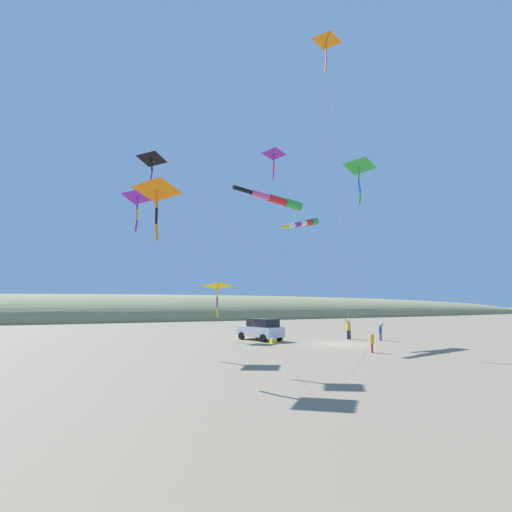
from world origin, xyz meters
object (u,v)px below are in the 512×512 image
(kite_delta_long_streamer_right, at_px, (157,192))
(kite_delta_magenta_far_left, at_px, (138,197))
(kite_delta_rainbow_low_near, at_px, (326,42))
(kite_windsock_purple_drifting, at_px, (305,223))
(person_child_grey_jacket, at_px, (372,341))
(kite_delta_teal_far_right, at_px, (359,167))
(cooler_box, at_px, (273,340))
(kite_delta_small_distant, at_px, (152,160))
(kite_windsock_green_low_center, at_px, (278,200))
(kite_delta_red_high_left, at_px, (218,286))
(parked_car, at_px, (261,329))
(kite_delta_checkered_midright, at_px, (274,155))
(person_child_green_jacket, at_px, (380,331))
(person_adult_flyer, at_px, (349,328))

(kite_delta_long_streamer_right, xyz_separation_m, kite_delta_magenta_far_left, (-8.97, 0.23, 2.08))
(kite_delta_rainbow_low_near, height_order, kite_windsock_purple_drifting, kite_delta_rainbow_low_near)
(person_child_grey_jacket, relative_size, kite_delta_teal_far_right, 0.10)
(cooler_box, bearing_deg, person_child_grey_jacket, 20.96)
(kite_delta_rainbow_low_near, relative_size, kite_delta_long_streamer_right, 1.67)
(kite_delta_long_streamer_right, bearing_deg, kite_delta_magenta_far_left, 178.53)
(kite_delta_small_distant, bearing_deg, kite_windsock_purple_drifting, 105.98)
(kite_delta_long_streamer_right, bearing_deg, kite_windsock_purple_drifting, 121.84)
(kite_windsock_purple_drifting, distance_m, kite_delta_magenta_far_left, 14.55)
(kite_windsock_green_low_center, bearing_deg, kite_delta_small_distant, -64.95)
(kite_windsock_green_low_center, bearing_deg, kite_delta_magenta_far_left, -81.23)
(kite_windsock_green_low_center, distance_m, kite_delta_small_distant, 13.86)
(kite_windsock_green_low_center, bearing_deg, kite_delta_long_streamer_right, -50.01)
(kite_windsock_green_low_center, bearing_deg, cooler_box, -38.70)
(kite_delta_red_high_left, bearing_deg, cooler_box, 41.43)
(parked_car, distance_m, person_child_grey_jacket, 10.83)
(parked_car, relative_size, kite_delta_checkered_midright, 0.29)
(cooler_box, bearing_deg, person_child_green_jacket, 77.60)
(kite_delta_long_streamer_right, bearing_deg, person_adult_flyer, 114.09)
(cooler_box, bearing_deg, kite_delta_magenta_far_left, -92.94)
(person_adult_flyer, relative_size, kite_delta_rainbow_low_near, 0.09)
(parked_car, height_order, kite_windsock_green_low_center, kite_windsock_green_low_center)
(parked_car, relative_size, kite_windsock_purple_drifting, 0.42)
(kite_delta_rainbow_low_near, xyz_separation_m, kite_windsock_green_low_center, (-10.83, 2.20, -7.95))
(parked_car, xyz_separation_m, person_adult_flyer, (2.49, 7.51, 0.06))
(kite_delta_rainbow_low_near, bearing_deg, parked_car, 178.33)
(person_adult_flyer, bearing_deg, parked_car, -108.35)
(person_child_green_jacket, bearing_deg, kite_windsock_green_low_center, -121.83)
(kite_delta_checkered_midright, distance_m, kite_delta_small_distant, 11.04)
(kite_delta_rainbow_low_near, distance_m, kite_delta_red_high_left, 20.32)
(person_child_green_jacket, distance_m, kite_delta_rainbow_low_near, 22.96)
(kite_delta_long_streamer_right, height_order, kite_delta_red_high_left, kite_delta_long_streamer_right)
(person_adult_flyer, bearing_deg, kite_delta_magenta_far_left, -91.92)
(kite_delta_magenta_far_left, distance_m, kite_delta_small_distant, 4.17)
(person_child_green_jacket, height_order, kite_delta_small_distant, kite_delta_small_distant)
(person_child_green_jacket, height_order, kite_windsock_green_low_center, kite_windsock_green_low_center)
(parked_car, distance_m, kite_delta_checkered_midright, 14.92)
(kite_windsock_green_low_center, bearing_deg, kite_delta_teal_far_right, 10.44)
(kite_delta_red_high_left, distance_m, kite_delta_small_distant, 12.70)
(parked_car, distance_m, person_adult_flyer, 7.92)
(kite_delta_teal_far_right, bearing_deg, kite_delta_long_streamer_right, -83.16)
(kite_delta_long_streamer_right, height_order, kite_delta_teal_far_right, kite_delta_teal_far_right)
(kite_delta_teal_far_right, bearing_deg, kite_windsock_green_low_center, -169.56)
(kite_delta_checkered_midright, distance_m, kite_delta_rainbow_low_near, 9.06)
(kite_delta_long_streamer_right, bearing_deg, kite_delta_checkered_midright, 124.96)
(cooler_box, xyz_separation_m, kite_windsock_green_low_center, (-2.54, 2.03, 12.51))
(kite_delta_teal_far_right, bearing_deg, kite_delta_small_distant, -103.12)
(parked_car, distance_m, kite_delta_red_high_left, 5.31)
(parked_car, height_order, kite_delta_magenta_far_left, kite_delta_magenta_far_left)
(kite_windsock_purple_drifting, bearing_deg, parked_car, -114.97)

